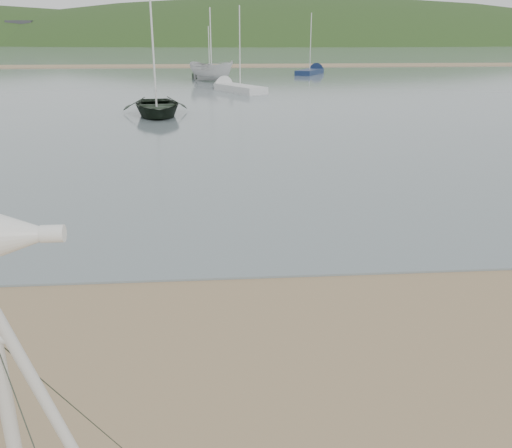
{
  "coord_description": "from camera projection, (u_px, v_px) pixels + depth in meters",
  "views": [
    {
      "loc": [
        2.13,
        -5.06,
        4.3
      ],
      "look_at": [
        2.6,
        1.0,
        2.14
      ],
      "focal_mm": 38.0,
      "sensor_mm": 36.0,
      "label": 1
    }
  ],
  "objects": [
    {
      "name": "ground",
      "position": [
        31.0,
        441.0,
        6.03
      ],
      "size": [
        560.0,
        560.0,
        0.0
      ],
      "primitive_type": "plane",
      "color": "#8D7251",
      "rests_on": "ground"
    },
    {
      "name": "water",
      "position": [
        203.0,
        51.0,
        130.03
      ],
      "size": [
        560.0,
        256.0,
        0.04
      ],
      "primitive_type": "cube",
      "color": "slate",
      "rests_on": "ground"
    },
    {
      "name": "sandbar",
      "position": [
        196.0,
        66.0,
        71.77
      ],
      "size": [
        560.0,
        7.0,
        0.07
      ],
      "primitive_type": "cube",
      "color": "#8D7251",
      "rests_on": "water"
    },
    {
      "name": "hill_ridge",
      "position": [
        250.0,
        91.0,
        234.76
      ],
      "size": [
        620.0,
        180.0,
        80.0
      ],
      "color": "#1F3716",
      "rests_on": "ground"
    },
    {
      "name": "far_cottages",
      "position": [
        213.0,
        33.0,
        189.04
      ],
      "size": [
        294.4,
        6.3,
        8.0
      ],
      "color": "white",
      "rests_on": "ground"
    },
    {
      "name": "boat_dark",
      "position": [
        154.0,
        68.0,
        28.33
      ],
      "size": [
        3.67,
        1.53,
        4.98
      ],
      "primitive_type": "imported",
      "rotation": [
        0.0,
        0.0,
        0.14
      ],
      "color": "black",
      "rests_on": "water"
    },
    {
      "name": "boat_white",
      "position": [
        211.0,
        54.0,
        48.42
      ],
      "size": [
        2.61,
        2.61,
        4.87
      ],
      "primitive_type": "imported",
      "rotation": [
        0.0,
        0.0,
        0.89
      ],
      "color": "silver",
      "rests_on": "water"
    },
    {
      "name": "sailboat_dark_mid",
      "position": [
        217.0,
        74.0,
        54.33
      ],
      "size": [
        4.18,
        4.8,
        5.17
      ],
      "color": "black",
      "rests_on": "ground"
    },
    {
      "name": "sailboat_blue_far",
      "position": [
        315.0,
        71.0,
        59.23
      ],
      "size": [
        4.58,
        6.71,
        6.69
      ],
      "color": "#142347",
      "rests_on": "ground"
    },
    {
      "name": "sailboat_white_near",
      "position": [
        228.0,
        87.0,
        41.98
      ],
      "size": [
        4.67,
        6.61,
        6.64
      ],
      "color": "silver",
      "rests_on": "ground"
    }
  ]
}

